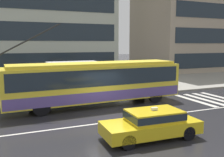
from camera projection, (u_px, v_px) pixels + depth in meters
name	position (u px, v px, depth m)	size (l,w,h in m)	color
ground_plane	(111.00, 115.00, 14.94)	(160.00, 160.00, 0.00)	#242428
sidewalk_slab	(72.00, 89.00, 23.43)	(80.00, 10.00, 0.14)	gray
crosswalk_stripe_edge_near	(194.00, 100.00, 18.82)	(0.44, 4.40, 0.01)	beige
crosswalk_stripe_inner_a	(204.00, 99.00, 19.17)	(0.44, 4.40, 0.01)	beige
crosswalk_stripe_center	(213.00, 98.00, 19.52)	(0.44, 4.40, 0.01)	beige
crosswalk_stripe_inner_b	(222.00, 97.00, 19.87)	(0.44, 4.40, 0.01)	beige
lane_centre_line	(119.00, 121.00, 13.84)	(72.00, 0.14, 0.01)	silver
trolleybus	(96.00, 82.00, 17.24)	(13.23, 2.91, 5.44)	yellow
taxi_oncoming_near	(152.00, 123.00, 11.25)	(4.43, 1.94, 1.39)	yellow
bus_shelter	(72.00, 70.00, 19.92)	(3.95, 1.78, 2.67)	gray
pedestrian_at_shelter	(48.00, 75.00, 19.44)	(1.54, 1.54, 2.05)	#4E564B
pedestrian_approaching_curb	(71.00, 76.00, 19.25)	(1.35, 1.35, 1.93)	#4F4E40
office_tower_corner_right	(216.00, 16.00, 42.34)	(26.66, 11.81, 17.53)	#A1927E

